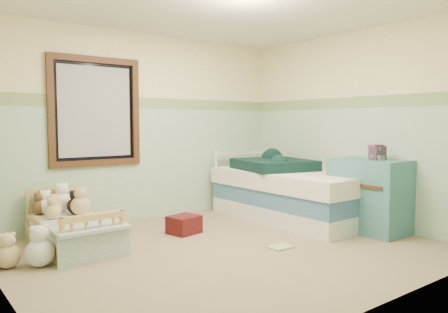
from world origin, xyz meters
TOP-DOWN VIEW (x-y plane):
  - floor at (0.00, 0.00)m, footprint 4.20×3.60m
  - ceiling at (0.00, 0.00)m, footprint 4.20×3.60m
  - wall_back at (0.00, 1.80)m, footprint 4.20×0.04m
  - wall_front at (0.00, -1.80)m, footprint 4.20×0.04m
  - wall_left at (-2.10, 0.00)m, footprint 0.04×3.60m
  - wall_right at (2.10, 0.00)m, footprint 0.04×3.60m
  - wainscot_mint at (0.00, 1.79)m, footprint 4.20×0.01m
  - border_strip at (0.00, 1.79)m, footprint 4.20×0.01m
  - window_frame at (-0.70, 1.76)m, footprint 1.16×0.06m
  - window_blinds at (-0.70, 1.77)m, footprint 0.92×0.01m
  - toddler_bed_frame at (-1.25, 1.05)m, footprint 0.64×1.29m
  - toddler_mattress at (-1.25, 1.05)m, footprint 0.59×1.23m
  - patchwork_quilt at (-1.25, 0.65)m, footprint 0.70×0.64m
  - plush_bed_brown at (-1.40, 1.55)m, footprint 0.18×0.18m
  - plush_bed_white at (-1.20, 1.55)m, footprint 0.23×0.23m
  - plush_bed_tan at (-1.35, 1.33)m, footprint 0.17×0.17m
  - plush_bed_dark at (-1.12, 1.33)m, footprint 0.18×0.18m
  - plush_floor_cream at (-1.71, 0.57)m, footprint 0.26×0.26m
  - plush_floor_tan at (-1.95, 0.70)m, footprint 0.22×0.22m
  - twin_bed_frame at (1.55, 0.56)m, footprint 1.08×2.15m
  - twin_boxspring at (1.55, 0.56)m, footprint 1.08×2.15m
  - twin_mattress at (1.55, 0.56)m, footprint 1.12×2.19m
  - teal_blanket at (1.50, 0.86)m, footprint 1.10×1.14m
  - dresser at (1.82, -0.47)m, footprint 0.55×0.87m
  - book_stack at (1.82, -0.56)m, footprint 0.18×0.16m
  - red_pillow at (-0.02, 0.80)m, footprint 0.39×0.36m
  - floor_book at (0.45, -0.34)m, footprint 0.24×0.18m
  - extra_plush_0 at (-1.41, 1.20)m, footprint 0.17×0.17m
  - extra_plush_1 at (-1.10, 1.23)m, footprint 0.21×0.21m
  - extra_plush_2 at (-1.46, 1.52)m, footprint 0.17×0.17m
  - extra_plush_3 at (-1.40, 1.51)m, footprint 0.19×0.19m

SIDE VIEW (x-z plane):
  - floor at x=0.00m, z-range -0.02..0.00m
  - floor_book at x=0.45m, z-range 0.00..0.02m
  - toddler_bed_frame at x=-1.25m, z-range 0.00..0.17m
  - red_pillow at x=-0.02m, z-range 0.00..0.21m
  - plush_floor_tan at x=-1.95m, z-range 0.00..0.22m
  - twin_bed_frame at x=1.55m, z-range 0.00..0.22m
  - plush_floor_cream at x=-1.71m, z-range 0.00..0.26m
  - toddler_mattress at x=-1.25m, z-range 0.17..0.29m
  - patchwork_quilt at x=-1.25m, z-range 0.29..0.32m
  - twin_boxspring at x=1.55m, z-range 0.22..0.44m
  - extra_plush_0 at x=-1.41m, z-range 0.29..0.45m
  - plush_bed_tan at x=-1.35m, z-range 0.29..0.45m
  - extra_plush_2 at x=-1.46m, z-range 0.29..0.46m
  - plush_bed_brown at x=-1.40m, z-range 0.29..0.47m
  - plush_bed_dark at x=-1.12m, z-range 0.29..0.47m
  - extra_plush_3 at x=-1.40m, z-range 0.29..0.47m
  - extra_plush_1 at x=-1.10m, z-range 0.29..0.50m
  - plush_bed_white at x=-1.20m, z-range 0.29..0.51m
  - dresser at x=1.82m, z-range 0.00..0.87m
  - twin_mattress at x=1.55m, z-range 0.44..0.66m
  - teal_blanket at x=1.50m, z-range 0.66..0.80m
  - wainscot_mint at x=0.00m, z-range 0.00..1.50m
  - book_stack at x=1.82m, z-range 0.87..1.04m
  - wall_back at x=0.00m, z-range 0.00..2.50m
  - wall_front at x=0.00m, z-range 0.00..2.50m
  - wall_left at x=-2.10m, z-range 0.00..2.50m
  - wall_right at x=2.10m, z-range 0.00..2.50m
  - window_blinds at x=-0.70m, z-range 0.89..2.01m
  - window_frame at x=-0.70m, z-range 0.77..2.13m
  - border_strip at x=0.00m, z-range 1.50..1.65m
  - ceiling at x=0.00m, z-range 2.50..2.52m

